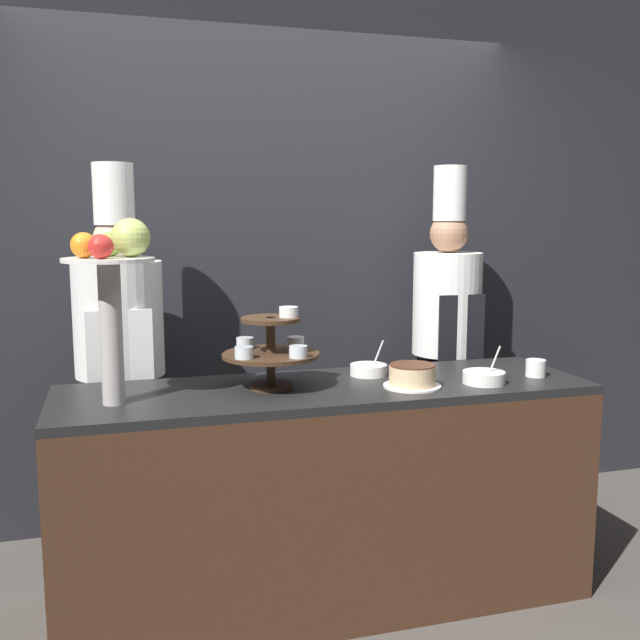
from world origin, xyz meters
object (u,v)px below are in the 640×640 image
at_px(serving_bowl_near, 484,377).
at_px(chef_left, 120,354).
at_px(fruit_pedestal, 113,276).
at_px(serving_bowl_far, 369,370).
at_px(cake_round, 412,376).
at_px(tiered_stand, 271,349).
at_px(cup_white, 536,368).
at_px(chef_center_left, 446,333).

relative_size(serving_bowl_near, chef_left, 0.09).
xyz_separation_m(fruit_pedestal, serving_bowl_far, (1.02, 0.19, -0.44)).
height_order(cake_round, serving_bowl_far, serving_bowl_far).
distance_m(tiered_stand, cup_white, 1.12).
distance_m(serving_bowl_far, chef_center_left, 0.74).
xyz_separation_m(fruit_pedestal, chef_left, (0.01, 0.64, -0.40)).
bearing_deg(cake_round, fruit_pedestal, 176.85).
distance_m(tiered_stand, cake_round, 0.57).
bearing_deg(serving_bowl_far, chef_left, 155.83).
relative_size(fruit_pedestal, cup_white, 7.95).
distance_m(serving_bowl_near, serving_bowl_far, 0.48).
bearing_deg(serving_bowl_far, tiered_stand, -166.13).
xyz_separation_m(tiered_stand, cake_round, (0.54, -0.14, -0.11)).
relative_size(cake_round, serving_bowl_near, 1.34).
xyz_separation_m(fruit_pedestal, cake_round, (1.12, -0.06, -0.42)).
distance_m(tiered_stand, fruit_pedestal, 0.66).
distance_m(fruit_pedestal, serving_bowl_near, 1.49).
xyz_separation_m(serving_bowl_far, chef_center_left, (0.58, 0.45, 0.06)).
height_order(fruit_pedestal, serving_bowl_near, fruit_pedestal).
relative_size(serving_bowl_far, chef_center_left, 0.09).
height_order(tiered_stand, fruit_pedestal, fruit_pedestal).
bearing_deg(serving_bowl_near, chef_center_left, 75.48).
xyz_separation_m(chef_left, chef_center_left, (1.59, 0.00, 0.02)).
xyz_separation_m(tiered_stand, serving_bowl_far, (0.44, 0.11, -0.13)).
distance_m(cup_white, serving_bowl_far, 0.70).
height_order(serving_bowl_far, chef_left, chef_left).
height_order(tiered_stand, serving_bowl_far, tiered_stand).
bearing_deg(tiered_stand, serving_bowl_far, 13.87).
relative_size(tiered_stand, cake_round, 1.67).
xyz_separation_m(cake_round, serving_bowl_far, (-0.09, 0.25, -0.02)).
relative_size(fruit_pedestal, cake_round, 2.90).
height_order(cup_white, serving_bowl_far, serving_bowl_far).
distance_m(serving_bowl_near, chef_left, 1.58).
bearing_deg(chef_left, serving_bowl_near, -27.25).
bearing_deg(cake_round, chef_left, 147.57).
bearing_deg(chef_left, cup_white, -21.75).
height_order(cup_white, chef_center_left, chef_center_left).
bearing_deg(serving_bowl_far, serving_bowl_near, -34.38).
bearing_deg(tiered_stand, chef_center_left, 28.74).
relative_size(cake_round, cup_white, 2.74).
bearing_deg(tiered_stand, cake_round, -14.45).
bearing_deg(serving_bowl_far, fruit_pedestal, -169.70).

